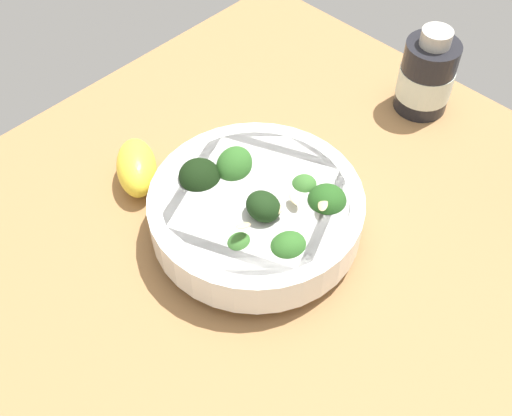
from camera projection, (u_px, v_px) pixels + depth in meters
ground_plane at (281, 229)px, 71.67cm from camera, size 67.37×67.37×3.89cm
bowl_of_broccoli at (256, 209)px, 66.16cm from camera, size 22.22×22.22×8.88cm
lemon_wedge at (137, 168)px, 71.81cm from camera, size 9.19×8.30×4.82cm
bottle_tall at (428, 77)px, 78.40cm from camera, size 6.78×6.78×11.34cm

